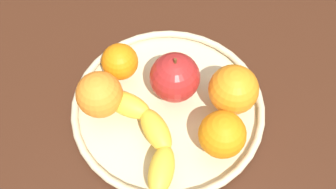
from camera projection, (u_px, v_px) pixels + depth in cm
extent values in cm
cube|color=#3E1F11|center=(168.00, 115.00, 69.44)|extent=(153.00, 153.00, 4.00)
cylinder|color=beige|center=(168.00, 109.00, 67.47)|extent=(30.54, 30.54, 0.60)
torus|color=beige|center=(168.00, 106.00, 66.70)|extent=(31.81, 31.81, 1.20)
ellipsoid|color=yellow|center=(161.00, 170.00, 58.32)|extent=(7.60, 8.55, 3.71)
ellipsoid|color=yellow|center=(156.00, 130.00, 61.64)|extent=(8.60, 5.82, 3.71)
ellipsoid|color=yellow|center=(127.00, 105.00, 63.99)|extent=(8.67, 6.27, 3.71)
ellipsoid|color=brown|center=(108.00, 96.00, 64.79)|extent=(2.80, 3.14, 2.60)
sphere|color=#AA2322|center=(175.00, 77.00, 64.07)|extent=(8.08, 8.08, 8.08)
cylinder|color=#593819|center=(175.00, 62.00, 60.45)|extent=(0.44, 0.44, 1.20)
sphere|color=orange|center=(233.00, 90.00, 62.99)|extent=(7.90, 7.90, 7.90)
sphere|color=orange|center=(99.00, 94.00, 62.84)|extent=(7.36, 7.36, 7.36)
sphere|color=orange|center=(120.00, 62.00, 66.86)|extent=(6.14, 6.14, 6.14)
sphere|color=orange|center=(222.00, 134.00, 59.38)|extent=(7.15, 7.15, 7.15)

